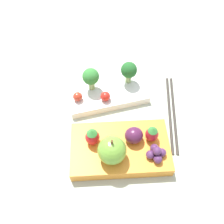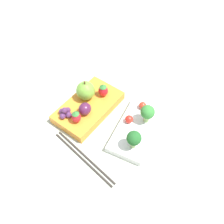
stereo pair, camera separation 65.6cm
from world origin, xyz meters
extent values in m
plane|color=#ADB7A3|center=(0.00, 0.00, 0.00)|extent=(4.00, 4.00, 0.00)
cube|color=white|center=(0.00, 0.07, 0.01)|extent=(0.19, 0.11, 0.02)
cube|color=orange|center=(0.00, -0.08, 0.01)|extent=(0.21, 0.14, 0.03)
cylinder|color=#93B770|center=(0.06, 0.09, 0.03)|extent=(0.01, 0.01, 0.02)
sphere|color=#236028|center=(0.06, 0.09, 0.06)|extent=(0.04, 0.04, 0.04)
cylinder|color=#93B770|center=(-0.03, 0.08, 0.03)|extent=(0.01, 0.01, 0.02)
sphere|color=#388438|center=(-0.03, 0.08, 0.06)|extent=(0.04, 0.04, 0.04)
sphere|color=red|center=(-0.07, 0.06, 0.03)|extent=(0.02, 0.02, 0.02)
sphere|color=red|center=(-0.01, 0.04, 0.03)|extent=(0.02, 0.02, 0.02)
sphere|color=#70A838|center=(-0.02, -0.10, 0.05)|extent=(0.05, 0.05, 0.05)
cylinder|color=brown|center=(-0.02, -0.10, 0.08)|extent=(0.00, 0.00, 0.01)
ellipsoid|color=red|center=(-0.05, -0.06, 0.04)|extent=(0.03, 0.03, 0.04)
cone|color=#388438|center=(-0.05, -0.06, 0.06)|extent=(0.02, 0.02, 0.01)
ellipsoid|color=red|center=(0.06, -0.08, 0.04)|extent=(0.03, 0.03, 0.03)
cone|color=#388438|center=(0.06, -0.08, 0.06)|extent=(0.02, 0.02, 0.01)
ellipsoid|color=#511E42|center=(0.03, -0.07, 0.04)|extent=(0.04, 0.03, 0.03)
sphere|color=#562D5B|center=(0.07, -0.11, 0.04)|extent=(0.02, 0.02, 0.02)
sphere|color=#562D5B|center=(0.06, -0.10, 0.04)|extent=(0.02, 0.02, 0.02)
sphere|color=#562D5B|center=(0.05, -0.11, 0.04)|extent=(0.02, 0.02, 0.02)
sphere|color=#562D5B|center=(0.06, -0.13, 0.04)|extent=(0.02, 0.02, 0.02)
sphere|color=#562D5B|center=(0.06, -0.11, 0.05)|extent=(0.02, 0.02, 0.02)
cylinder|color=#332D28|center=(0.14, -0.01, 0.00)|extent=(0.06, 0.20, 0.01)
cylinder|color=#332D28|center=(0.13, -0.01, 0.00)|extent=(0.06, 0.20, 0.01)
camera|label=1|loc=(-0.06, -0.30, 0.47)|focal=40.00mm
camera|label=2|loc=(0.36, 0.20, 0.57)|focal=40.00mm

